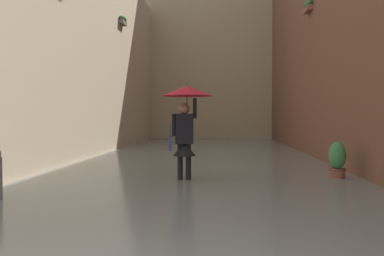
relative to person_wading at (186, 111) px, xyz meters
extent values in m
plane|color=slate|center=(-0.13, -4.69, -1.58)|extent=(60.00, 60.00, 0.00)
cube|color=slate|center=(-0.13, -4.69, -1.54)|extent=(8.26, 27.90, 0.09)
cube|color=brown|center=(-3.77, -5.45, 3.59)|extent=(0.20, 0.70, 0.18)
ellipsoid|color=#2D7033|center=(-3.77, -5.45, 3.75)|extent=(0.28, 0.76, 0.24)
cube|color=beige|center=(4.50, -4.69, 2.48)|extent=(1.80, 25.90, 8.11)
cube|color=#66605B|center=(3.50, -8.40, 3.97)|extent=(0.20, 0.70, 0.18)
ellipsoid|color=#2D7033|center=(3.50, -8.40, 4.13)|extent=(0.28, 0.76, 0.24)
cube|color=tan|center=(-0.13, -16.54, 5.37)|extent=(11.06, 1.80, 13.91)
cube|color=#2D2319|center=(0.12, 0.02, -1.53)|extent=(0.15, 0.25, 0.10)
cylinder|color=black|center=(0.12, 0.02, -1.10)|extent=(0.14, 0.14, 0.76)
cube|color=#2D2319|center=(-0.06, -0.01, -1.53)|extent=(0.15, 0.25, 0.10)
cylinder|color=black|center=(-0.06, -0.01, -1.10)|extent=(0.14, 0.14, 0.76)
cube|color=black|center=(0.03, 0.00, -0.39)|extent=(0.41, 0.28, 0.65)
cone|color=black|center=(0.03, 0.00, -0.84)|extent=(0.57, 0.57, 0.28)
sphere|color=#8C664C|center=(0.03, 0.00, 0.04)|extent=(0.23, 0.23, 0.23)
cylinder|color=black|center=(-0.20, -0.03, 0.05)|extent=(0.10, 0.10, 0.44)
cylinder|color=black|center=(0.26, 0.04, -0.31)|extent=(0.10, 0.10, 0.48)
cylinder|color=black|center=(-0.03, 0.00, 0.18)|extent=(0.02, 0.02, 0.49)
cone|color=red|center=(-0.03, 0.00, 0.42)|extent=(1.12, 1.12, 0.22)
cylinder|color=black|center=(-0.03, 0.00, 0.56)|extent=(0.01, 0.01, 0.08)
cube|color=#334766|center=(0.33, 0.07, -0.70)|extent=(0.10, 0.29, 0.32)
torus|color=#334766|center=(0.33, 0.07, -0.42)|extent=(0.07, 0.30, 0.30)
cylinder|color=brown|center=(-3.35, -0.48, -1.44)|extent=(0.33, 0.33, 0.28)
torus|color=brown|center=(-3.35, -0.48, -1.30)|extent=(0.37, 0.37, 0.04)
ellipsoid|color=#428947|center=(-3.35, -0.48, -1.00)|extent=(0.37, 0.37, 0.61)
camera|label=1|loc=(-0.75, 8.36, -0.14)|focal=36.40mm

